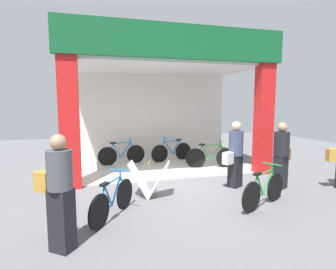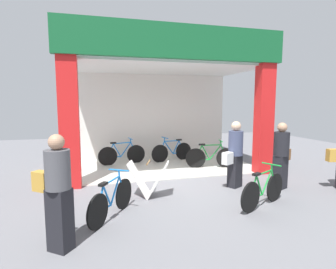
# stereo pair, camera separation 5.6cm
# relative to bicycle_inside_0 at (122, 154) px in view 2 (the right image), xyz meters

# --- Properties ---
(ground_plane) EXTENTS (19.71, 19.71, 0.00)m
(ground_plane) POSITION_rel_bicycle_inside_0_xyz_m (1.25, -2.21, -0.36)
(ground_plane) COLOR slate
(ground_plane) RESTS_ON ground
(shop_facade) EXTENTS (6.05, 3.55, 4.07)m
(shop_facade) POSITION_rel_bicycle_inside_0_xyz_m (1.25, -0.58, 1.81)
(shop_facade) COLOR beige
(shop_facade) RESTS_ON ground
(bicycle_inside_0) EXTENTS (1.60, 0.44, 0.89)m
(bicycle_inside_0) POSITION_rel_bicycle_inside_0_xyz_m (0.00, 0.00, 0.00)
(bicycle_inside_0) COLOR black
(bicycle_inside_0) RESTS_ON ground
(bicycle_inside_1) EXTENTS (1.61, 0.49, 0.90)m
(bicycle_inside_1) POSITION_rel_bicycle_inside_0_xyz_m (2.71, -1.25, 0.01)
(bicycle_inside_1) COLOR black
(bicycle_inside_1) RESTS_ON ground
(bicycle_inside_2) EXTENTS (1.57, 0.51, 0.89)m
(bicycle_inside_2) POSITION_rel_bicycle_inside_0_xyz_m (1.79, 0.05, -0.00)
(bicycle_inside_2) COLOR black
(bicycle_inside_2) RESTS_ON ground
(bicycle_parked_0) EXTENTS (1.40, 0.71, 0.84)m
(bicycle_parked_0) POSITION_rel_bicycle_inside_0_xyz_m (2.40, -4.53, -0.02)
(bicycle_parked_0) COLOR black
(bicycle_parked_0) RESTS_ON ground
(bicycle_parked_1) EXTENTS (0.87, 1.30, 0.84)m
(bicycle_parked_1) POSITION_rel_bicycle_inside_0_xyz_m (-0.59, -4.30, -0.02)
(bicycle_parked_1) COLOR black
(bicycle_parked_1) RESTS_ON ground
(sandwich_board_sign) EXTENTS (1.00, 0.73, 0.80)m
(sandwich_board_sign) POSITION_rel_bicycle_inside_0_xyz_m (0.27, -3.35, 0.04)
(sandwich_board_sign) COLOR silver
(sandwich_board_sign) RESTS_ON ground
(pedestrian_0) EXTENTS (0.62, 0.48, 1.62)m
(pedestrian_0) POSITION_rel_bicycle_inside_0_xyz_m (3.51, -3.60, 0.49)
(pedestrian_0) COLOR black
(pedestrian_0) RESTS_ON ground
(pedestrian_1) EXTENTS (0.68, 0.52, 1.64)m
(pedestrian_1) POSITION_rel_bicycle_inside_0_xyz_m (2.46, -3.23, 0.49)
(pedestrian_1) COLOR black
(pedestrian_1) RESTS_ON ground
(pedestrian_3) EXTENTS (0.63, 0.57, 1.67)m
(pedestrian_3) POSITION_rel_bicycle_inside_0_xyz_m (-1.37, -5.19, 0.52)
(pedestrian_3) COLOR black
(pedestrian_3) RESTS_ON ground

